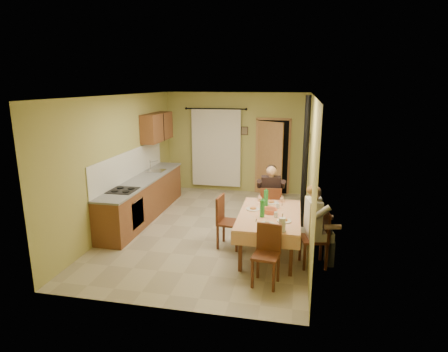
% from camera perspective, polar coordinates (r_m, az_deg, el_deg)
% --- Properties ---
extents(floor, '(4.00, 6.00, 0.01)m').
position_cam_1_polar(floor, '(8.12, -1.89, -7.98)').
color(floor, tan).
rests_on(floor, ground).
extents(room_shell, '(4.04, 6.04, 2.82)m').
position_cam_1_polar(room_shell, '(7.63, -2.00, 4.80)').
color(room_shell, tan).
rests_on(room_shell, ground).
extents(kitchen_run, '(0.64, 3.64, 1.56)m').
position_cam_1_polar(kitchen_run, '(8.85, -12.14, -3.14)').
color(kitchen_run, brown).
rests_on(kitchen_run, ground).
extents(upper_cabinets, '(0.35, 1.40, 0.70)m').
position_cam_1_polar(upper_cabinets, '(9.77, -10.15, 7.36)').
color(upper_cabinets, brown).
rests_on(upper_cabinets, room_shell).
extents(curtain, '(1.70, 0.07, 2.22)m').
position_cam_1_polar(curtain, '(10.63, -1.21, 4.35)').
color(curtain, black).
rests_on(curtain, ground).
extents(doorway, '(0.96, 0.48, 2.15)m').
position_cam_1_polar(doorway, '(10.41, 7.22, 2.86)').
color(doorway, black).
rests_on(doorway, ground).
extents(dining_table, '(1.11, 1.84, 0.76)m').
position_cam_1_polar(dining_table, '(6.92, 6.87, -8.70)').
color(dining_table, tan).
rests_on(dining_table, ground).
extents(tableware, '(0.84, 1.60, 0.33)m').
position_cam_1_polar(tableware, '(6.66, 6.97, -5.51)').
color(tableware, white).
rests_on(tableware, dining_table).
extents(chair_far, '(0.47, 0.47, 0.99)m').
position_cam_1_polar(chair_far, '(7.92, 7.02, -6.41)').
color(chair_far, '#562A17').
rests_on(chair_far, ground).
extents(chair_near, '(0.44, 0.44, 0.94)m').
position_cam_1_polar(chair_near, '(5.94, 6.40, -13.61)').
color(chair_near, '#562A17').
rests_on(chair_near, ground).
extents(chair_right, '(0.50, 0.50, 0.98)m').
position_cam_1_polar(chair_right, '(6.65, 13.54, -10.82)').
color(chair_right, '#562A17').
rests_on(chair_right, ground).
extents(chair_left, '(0.47, 0.47, 0.99)m').
position_cam_1_polar(chair_left, '(7.17, 0.79, -8.51)').
color(chair_left, '#562A17').
rests_on(chair_left, ground).
extents(man_far, '(0.61, 0.49, 1.39)m').
position_cam_1_polar(man_far, '(7.75, 7.15, -2.29)').
color(man_far, black).
rests_on(man_far, chair_far).
extents(man_right, '(0.54, 0.63, 1.39)m').
position_cam_1_polar(man_right, '(6.42, 13.72, -6.04)').
color(man_right, silver).
rests_on(man_right, chair_right).
extents(stove_flue, '(0.24, 0.24, 2.80)m').
position_cam_1_polar(stove_flue, '(8.18, 12.12, -0.58)').
color(stove_flue, black).
rests_on(stove_flue, ground).
extents(picture_back, '(0.19, 0.03, 0.23)m').
position_cam_1_polar(picture_back, '(10.49, 3.16, 6.89)').
color(picture_back, black).
rests_on(picture_back, room_shell).
extents(picture_right, '(0.03, 0.31, 0.21)m').
position_cam_1_polar(picture_right, '(8.61, 12.85, 5.70)').
color(picture_right, brown).
rests_on(picture_right, room_shell).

